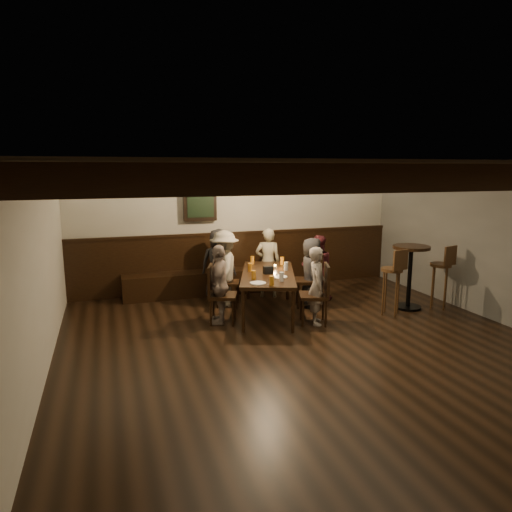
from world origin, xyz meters
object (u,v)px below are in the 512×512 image
object	(u,v)px
person_bench_left	(219,264)
person_left_far	(219,284)
high_top_table	(410,268)
person_bench_centre	(268,263)
chair_right_near	(309,290)
bar_stool_left	(391,290)
chair_left_near	(227,291)
chair_left_far	(222,305)
person_right_near	(311,272)
dining_table	(268,276)
bar_stool_right	(440,285)
person_right_far	(317,286)
chair_right_far	(315,306)
person_bench_right	(317,268)
person_left_near	(225,268)

from	to	relation	value
person_bench_left	person_left_far	bearing A→B (deg)	96.34
high_top_table	person_bench_centre	bearing A→B (deg)	144.68
chair_right_near	bar_stool_left	distance (m)	1.37
chair_left_near	chair_left_far	distance (m)	0.90
person_bench_left	person_right_near	distance (m)	1.71
dining_table	bar_stool_right	distance (m)	2.97
person_right_far	bar_stool_right	size ratio (longest dim) A/B	1.09
person_right_near	bar_stool_left	world-z (taller)	person_right_near
person_bench_left	bar_stool_left	size ratio (longest dim) A/B	1.18
chair_right_far	bar_stool_left	bearing A→B (deg)	-70.32
person_bench_centre	person_right_far	size ratio (longest dim) A/B	1.08
chair_right_near	person_bench_centre	bearing A→B (deg)	50.20
person_bench_centre	person_right_far	xyz separation A→B (m)	(0.20, -1.66, -0.05)
chair_left_far	person_bench_centre	bearing A→B (deg)	154.38
chair_right_far	person_right_near	distance (m)	0.95
person_right_far	person_bench_right	bearing A→B (deg)	-6.34
person_bench_left	person_right_near	bearing A→B (deg)	164.74
chair_left_far	high_top_table	xyz separation A→B (m)	(3.22, -0.28, 0.44)
bar_stool_right	person_bench_left	bearing A→B (deg)	137.49
chair_left_near	high_top_table	bearing A→B (deg)	88.58
high_top_table	person_left_near	bearing A→B (deg)	158.98
chair_right_near	person_left_far	bearing A→B (deg)	121.47
person_right_far	person_left_far	bearing A→B (deg)	90.00
bar_stool_right	dining_table	bearing A→B (deg)	152.66
chair_right_near	person_right_far	xyz separation A→B (m)	(-0.27, -0.86, 0.31)
chair_left_far	chair_right_near	bearing A→B (deg)	122.02
person_bench_left	person_bench_centre	distance (m)	0.91
person_right_near	high_top_table	distance (m)	1.66
person_bench_left	person_right_far	bearing A→B (deg)	140.71
person_bench_right	person_left_far	distance (m)	2.13
chair_right_near	person_bench_right	bearing A→B (deg)	-21.78
chair_left_near	person_bench_centre	distance (m)	1.01
person_left_far	chair_right_near	bearing A→B (deg)	121.47
chair_left_far	chair_right_far	distance (m)	1.44
person_left_near	person_left_far	distance (m)	0.90
chair_left_far	person_bench_right	distance (m)	2.13
bar_stool_right	chair_right_near	bearing A→B (deg)	143.56
person_left_far	high_top_table	size ratio (longest dim) A/B	1.13
chair_right_near	person_right_near	size ratio (longest dim) A/B	0.80
chair_left_near	person_bench_left	world-z (taller)	person_bench_left
chair_right_far	bar_stool_left	size ratio (longest dim) A/B	0.85
person_right_near	chair_right_far	bearing A→B (deg)	178.07
person_right_near	person_bench_right	bearing A→B (deg)	-18.43
person_bench_right	person_left_near	bearing A→B (deg)	15.26
dining_table	bar_stool_left	xyz separation A→B (m)	(1.90, -0.66, -0.23)
person_left_far	person_right_near	world-z (taller)	person_left_far
person_bench_right	person_left_far	world-z (taller)	person_left_far
person_bench_right	person_left_far	bearing A→B (deg)	39.29
chair_left_near	chair_right_far	size ratio (longest dim) A/B	0.93
chair_right_near	high_top_table	size ratio (longest dim) A/B	0.88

